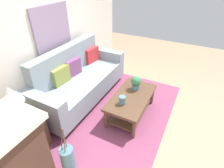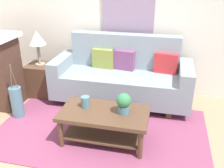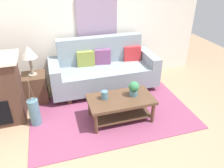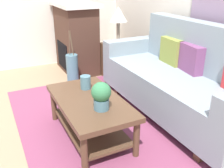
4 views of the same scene
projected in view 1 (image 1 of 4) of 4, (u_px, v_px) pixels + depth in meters
The scene contains 17 objects.
ground_plane at pixel (145, 124), 3.11m from camera, with size 8.95×8.95×0.00m, color #9E7F60.
wall_back at pixel (46, 32), 3.13m from camera, with size 4.95×0.10×2.70m, color silver.
area_rug at pixel (119, 114), 3.30m from camera, with size 2.85×1.71×0.01m, color #843D5B.
couch at pixel (79, 80), 3.51m from camera, with size 2.19×0.84×1.08m.
throw_pillow_olive at pixel (61, 76), 3.17m from camera, with size 0.36×0.12×0.32m, color olive.
throw_pillow_plum at pixel (73, 68), 3.42m from camera, with size 0.36×0.12×0.32m, color #7A4270.
throw_pillow_crimson at pixel (92, 55), 3.92m from camera, with size 0.36×0.12×0.32m, color red.
coffee_table at pixel (131, 101), 3.13m from camera, with size 1.10×0.60×0.43m.
tabletop_vase at pixel (122, 100), 2.86m from camera, with size 0.11×0.11×0.14m, color slate.
potted_plant_tabletop at pixel (136, 82), 3.18m from camera, with size 0.18×0.18×0.26m.
side_table at pixel (27, 136), 2.53m from camera, with size 0.44×0.44×0.56m, color #513826.
table_lamp at pixel (11, 96), 2.13m from camera, with size 0.28×0.28×0.57m.
floor_vase at pixel (68, 161), 2.24m from camera, with size 0.18×0.18×0.48m, color slate.
floor_vase_branch_a at pixel (65, 138), 2.02m from camera, with size 0.01×0.01×0.36m, color brown.
floor_vase_branch_b at pixel (62, 140), 2.01m from camera, with size 0.01×0.01×0.36m, color brown.
floor_vase_branch_c at pixel (64, 141), 1.99m from camera, with size 0.01×0.01×0.36m, color brown.
framed_painting at pixel (52, 27), 3.15m from camera, with size 0.86×0.03×0.75m, color gray.
Camera 1 is at (-2.23, -0.51, 2.29)m, focal length 28.20 mm.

